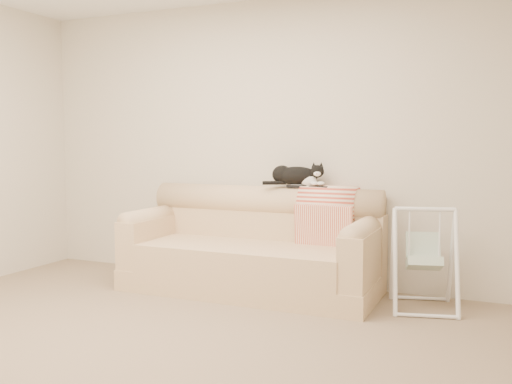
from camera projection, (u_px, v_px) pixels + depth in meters
ground_plane at (157, 351)px, 3.54m from camera, size 5.00×5.00×0.00m
room_shell at (154, 103)px, 3.41m from camera, size 5.04×4.04×2.60m
sofa at (254, 250)px, 5.01m from camera, size 2.20×0.93×0.90m
remote_a at (297, 186)px, 5.03m from camera, size 0.18×0.07×0.03m
remote_b at (319, 187)px, 4.95m from camera, size 0.17×0.06×0.02m
tuxedo_cat at (296, 176)px, 5.05m from camera, size 0.55×0.28×0.22m
throw_blanket at (328, 208)px, 4.94m from camera, size 0.50×0.38×0.58m
baby_swing at (424, 258)px, 4.42m from camera, size 0.60×0.62×0.80m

